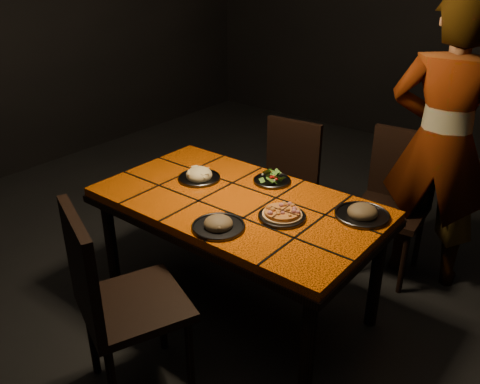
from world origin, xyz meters
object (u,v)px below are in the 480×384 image
Objects in this scene: chair_far_right at (395,194)px; diner at (442,145)px; plate_pasta at (199,176)px; chair_far_left at (286,177)px; dining_table at (237,212)px; plate_pizza at (282,215)px; chair_near at (113,295)px.

diner reaches higher than chair_far_right.
diner is at bearing 42.88° from plate_pasta.
chair_far_right is (0.75, 0.18, 0.02)m from chair_far_left.
plate_pizza is at bearing -3.74° from dining_table.
plate_pasta is at bearing -138.96° from chair_far_right.
plate_pasta is (-0.32, 0.94, 0.18)m from chair_near.
dining_table is 6.39× the size of plate_pizza.
chair_near is (-0.03, -0.88, -0.08)m from dining_table.
chair_far_left reaches higher than dining_table.
chair_far_right is at bearing 8.26° from diner.
diner is 1.19m from plate_pizza.
dining_table is at bearing -81.62° from chair_far_left.
chair_near is 1.01m from plate_pasta.
chair_far_right is 3.82× the size of plate_pizza.
dining_table is at bearing 176.26° from plate_pizza.
chair_far_left reaches higher than plate_pizza.
diner is at bearing 68.87° from plate_pizza.
dining_table is 1.75× the size of chair_far_left.
diner reaches higher than plate_pasta.
chair_far_left is at bearing 80.55° from plate_pasta.
plate_pizza is (0.54, -0.86, 0.24)m from chair_far_left.
chair_far_right is at bearing 47.17° from plate_pasta.
dining_table is at bearing -123.67° from chair_far_right.
diner is at bearing 11.48° from chair_far_right.
dining_table is 1.34m from diner.
plate_pasta is (-0.67, 0.09, 0.00)m from plate_pizza.
plate_pizza is (-0.43, -1.10, -0.16)m from diner.
chair_near is 2.13m from diner.
plate_pasta reaches higher than plate_pizza.
dining_table is 0.33m from plate_pizza.
diner is (0.22, 0.07, 0.38)m from chair_far_right.
dining_table is 0.88m from chair_near.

